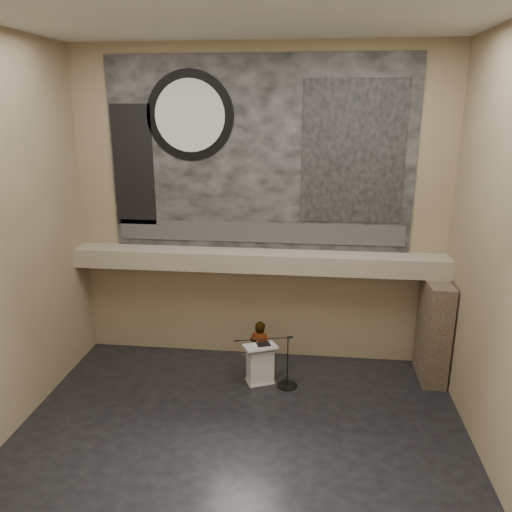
# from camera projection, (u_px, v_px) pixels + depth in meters

# --- Properties ---
(floor) EXTENTS (10.00, 10.00, 0.00)m
(floor) POSITION_uv_depth(u_px,v_px,m) (239.00, 439.00, 10.83)
(floor) COLOR black
(floor) RESTS_ON ground
(ceiling) EXTENTS (10.00, 10.00, 0.00)m
(ceiling) POSITION_uv_depth(u_px,v_px,m) (235.00, 9.00, 8.39)
(ceiling) COLOR silver
(ceiling) RESTS_ON wall_back
(wall_back) EXTENTS (10.00, 0.02, 8.50)m
(wall_back) POSITION_uv_depth(u_px,v_px,m) (259.00, 210.00, 13.41)
(wall_back) COLOR #837253
(wall_back) RESTS_ON floor
(wall_front) EXTENTS (10.00, 0.02, 8.50)m
(wall_front) POSITION_uv_depth(u_px,v_px,m) (186.00, 346.00, 5.80)
(wall_front) COLOR #837253
(wall_front) RESTS_ON floor
(wall_right) EXTENTS (0.02, 8.00, 8.50)m
(wall_right) POSITION_uv_depth(u_px,v_px,m) (509.00, 260.00, 9.06)
(wall_right) COLOR #837253
(wall_right) RESTS_ON floor
(soffit) EXTENTS (10.00, 0.80, 0.50)m
(soffit) POSITION_uv_depth(u_px,v_px,m) (258.00, 261.00, 13.40)
(soffit) COLOR gray
(soffit) RESTS_ON wall_back
(sprinkler_left) EXTENTS (0.04, 0.04, 0.06)m
(sprinkler_left) POSITION_uv_depth(u_px,v_px,m) (199.00, 269.00, 13.61)
(sprinkler_left) COLOR #B2893D
(sprinkler_left) RESTS_ON soffit
(sprinkler_right) EXTENTS (0.04, 0.04, 0.06)m
(sprinkler_right) POSITION_uv_depth(u_px,v_px,m) (329.00, 274.00, 13.23)
(sprinkler_right) COLOR #B2893D
(sprinkler_right) RESTS_ON soffit
(banner) EXTENTS (8.00, 0.05, 5.00)m
(banner) POSITION_uv_depth(u_px,v_px,m) (259.00, 156.00, 12.97)
(banner) COLOR black
(banner) RESTS_ON wall_back
(banner_text_strip) EXTENTS (7.76, 0.02, 0.55)m
(banner_text_strip) POSITION_uv_depth(u_px,v_px,m) (259.00, 232.00, 13.52)
(banner_text_strip) COLOR #313131
(banner_text_strip) RESTS_ON banner
(banner_clock_rim) EXTENTS (2.30, 0.02, 2.30)m
(banner_clock_rim) POSITION_uv_depth(u_px,v_px,m) (190.00, 116.00, 12.84)
(banner_clock_rim) COLOR black
(banner_clock_rim) RESTS_ON banner
(banner_clock_face) EXTENTS (1.84, 0.02, 1.84)m
(banner_clock_face) POSITION_uv_depth(u_px,v_px,m) (190.00, 116.00, 12.82)
(banner_clock_face) COLOR silver
(banner_clock_face) RESTS_ON banner
(banner_building_print) EXTENTS (2.60, 0.02, 3.60)m
(banner_building_print) POSITION_uv_depth(u_px,v_px,m) (353.00, 153.00, 12.64)
(banner_building_print) COLOR black
(banner_building_print) RESTS_ON banner
(banner_brick_print) EXTENTS (1.10, 0.02, 3.20)m
(banner_brick_print) POSITION_uv_depth(u_px,v_px,m) (133.00, 166.00, 13.38)
(banner_brick_print) COLOR black
(banner_brick_print) RESTS_ON banner
(stone_pier) EXTENTS (0.60, 1.40, 2.70)m
(stone_pier) POSITION_uv_depth(u_px,v_px,m) (434.00, 331.00, 12.93)
(stone_pier) COLOR #3F3127
(stone_pier) RESTS_ON floor
(lectern) EXTENTS (0.96, 0.83, 1.14)m
(lectern) POSITION_uv_depth(u_px,v_px,m) (260.00, 364.00, 12.84)
(lectern) COLOR silver
(lectern) RESTS_ON floor
(binder) EXTENTS (0.40, 0.36, 0.04)m
(binder) POSITION_uv_depth(u_px,v_px,m) (264.00, 345.00, 12.68)
(binder) COLOR black
(binder) RESTS_ON lectern
(papers) EXTENTS (0.23, 0.29, 0.00)m
(papers) POSITION_uv_depth(u_px,v_px,m) (257.00, 346.00, 12.65)
(papers) COLOR white
(papers) RESTS_ON lectern
(speaker_person) EXTENTS (0.67, 0.53, 1.61)m
(speaker_person) POSITION_uv_depth(u_px,v_px,m) (260.00, 350.00, 13.09)
(speaker_person) COLOR white
(speaker_person) RESTS_ON floor
(mic_stand) EXTENTS (1.58, 0.62, 1.42)m
(mic_stand) POSITION_uv_depth(u_px,v_px,m) (285.00, 379.00, 12.81)
(mic_stand) COLOR black
(mic_stand) RESTS_ON floor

